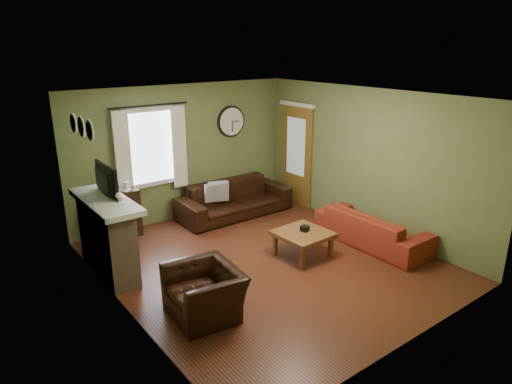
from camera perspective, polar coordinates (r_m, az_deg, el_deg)
floor at (r=7.35m, az=1.27°, el=-8.73°), size 4.60×5.20×0.00m
ceiling at (r=6.60m, az=1.43°, el=11.85°), size 4.60×5.20×0.00m
wall_left at (r=5.80m, az=-16.80°, el=-3.10°), size 0.00×5.20×2.60m
wall_right at (r=8.44m, az=13.72°, el=3.75°), size 0.00×5.20×2.60m
wall_back at (r=8.97m, az=-9.05°, el=4.90°), size 4.60×0.00×2.60m
wall_front at (r=5.21m, az=19.48°, el=-5.82°), size 4.60×0.00×2.60m
fireplace at (r=7.15m, az=-18.08°, el=-5.64°), size 0.40×1.40×1.10m
firebox at (r=7.30m, az=-16.48°, el=-7.11°), size 0.04×0.60×0.55m
mantel at (r=6.95m, az=-18.32°, el=-1.12°), size 0.58×1.60×0.08m
tv at (r=7.03m, az=-18.74°, el=0.88°), size 0.08×0.60×0.35m
tv_screen at (r=7.04m, az=-18.18°, el=1.44°), size 0.02×0.62×0.36m
medallion_left at (r=6.29m, az=-20.05°, el=7.23°), size 0.28×0.28×0.03m
medallion_mid at (r=6.62m, az=-20.99°, el=7.63°), size 0.28×0.28×0.03m
medallion_right at (r=6.96m, az=-21.83°, el=7.98°), size 0.28×0.28×0.03m
window_pane at (r=8.62m, az=-13.16°, el=5.46°), size 1.00×0.02×1.30m
curtain_rod at (r=8.40m, az=-13.25°, el=10.48°), size 0.03×0.03×1.50m
curtain_left at (r=8.34m, az=-16.29°, el=4.43°), size 0.28×0.04×1.55m
curtain_right at (r=8.77m, az=-9.59°, el=5.57°), size 0.28×0.04×1.55m
wall_clock at (r=9.39m, az=-3.08°, el=8.80°), size 0.64×0.06×0.64m
door at (r=9.71m, az=5.08°, el=4.55°), size 0.05×0.90×2.10m
bookshelf at (r=8.42m, az=-16.75°, el=-2.76°), size 0.72×0.31×0.86m
book at (r=8.21m, az=-16.60°, el=0.65°), size 0.26×0.28×0.02m
sofa_brown at (r=9.17m, az=-2.70°, el=-0.86°), size 2.32×0.91×0.68m
pillow_left at (r=8.91m, az=-5.35°, el=-0.06°), size 0.37×0.16×0.35m
pillow_right at (r=8.97m, az=-4.72°, el=0.09°), size 0.41×0.25×0.40m
sofa_red at (r=8.10m, az=14.33°, el=-4.38°), size 0.79×2.03×0.59m
armchair at (r=5.96m, az=-6.45°, el=-12.32°), size 0.93×1.04×0.62m
coffee_table at (r=7.49m, az=5.85°, el=-6.50°), size 0.82×0.82×0.43m
tissue_box at (r=7.46m, az=6.10°, el=-5.04°), size 0.14×0.14×0.09m
wine_glass_a at (r=6.37m, az=-16.44°, el=-1.40°), size 0.07×0.07×0.19m
wine_glass_b at (r=6.45m, az=-16.78°, el=-1.04°), size 0.08×0.08×0.22m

